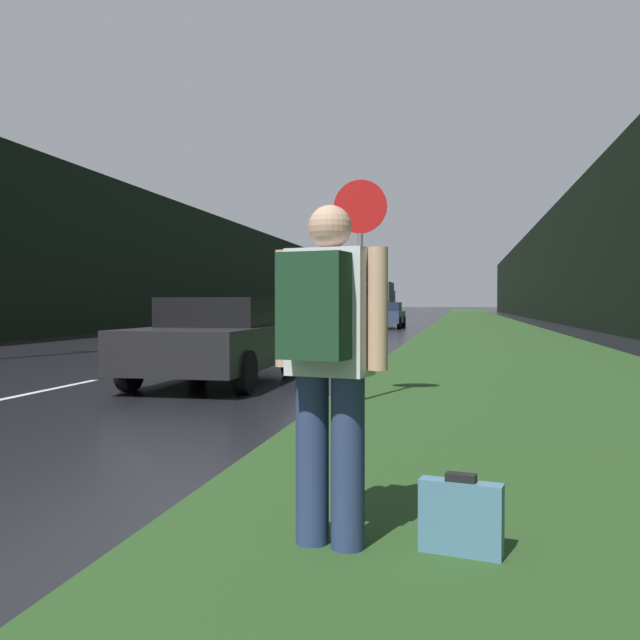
{
  "coord_description": "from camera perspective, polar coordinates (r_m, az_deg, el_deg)",
  "views": [
    {
      "loc": [
        6.06,
        -1.86,
        1.29
      ],
      "look_at": [
        2.84,
        13.6,
        0.92
      ],
      "focal_mm": 38.0,
      "sensor_mm": 36.0,
      "label": 1
    }
  ],
  "objects": [
    {
      "name": "hitchhiker_with_backpack",
      "position": [
        3.5,
        0.6,
        -2.81
      ],
      "size": [
        0.62,
        0.49,
        1.8
      ],
      "rotation": [
        0.0,
        0.0,
        -0.2
      ],
      "color": "navy",
      "rests_on": "ground_plane"
    },
    {
      "name": "car_oncoming",
      "position": [
        43.72,
        0.93,
        0.6
      ],
      "size": [
        1.93,
        4.63,
        1.45
      ],
      "color": "#2D3856",
      "rests_on": "ground_plane"
    },
    {
      "name": "stop_sign",
      "position": [
        8.91,
        3.4,
        4.65
      ],
      "size": [
        0.7,
        0.07,
        2.92
      ],
      "color": "slate",
      "rests_on": "ground_plane"
    },
    {
      "name": "car_passing_near",
      "position": [
        11.27,
        -8.57,
        -1.63
      ],
      "size": [
        1.99,
        4.18,
        1.39
      ],
      "rotation": [
        0.0,
        0.0,
        3.14
      ],
      "color": "black",
      "rests_on": "ground_plane"
    },
    {
      "name": "car_passing_far",
      "position": [
        36.58,
        5.62,
        0.42
      ],
      "size": [
        1.83,
        4.26,
        1.39
      ],
      "rotation": [
        0.0,
        0.0,
        3.14
      ],
      "color": "#2D3856",
      "rests_on": "ground_plane"
    },
    {
      "name": "lane_stripe_d",
      "position": [
        23.73,
        -3.06,
        -1.76
      ],
      "size": [
        0.12,
        3.0,
        0.01
      ],
      "primitive_type": "cube",
      "color": "silver",
      "rests_on": "ground_plane"
    },
    {
      "name": "treeline_near_side",
      "position": [
        52.44,
        19.73,
        4.28
      ],
      "size": [
        2.0,
        140.0,
        8.09
      ],
      "primitive_type": "cube",
      "color": "black",
      "rests_on": "ground_plane"
    },
    {
      "name": "lane_stripe_b",
      "position": [
        10.85,
        -22.41,
        -5.56
      ],
      "size": [
        0.12,
        3.0,
        0.01
      ],
      "primitive_type": "cube",
      "color": "silver",
      "rests_on": "ground_plane"
    },
    {
      "name": "grass_verge",
      "position": [
        41.9,
        13.44,
        -0.44
      ],
      "size": [
        6.0,
        240.0,
        0.02
      ],
      "primitive_type": "cube",
      "color": "#26471E",
      "rests_on": "ground_plane"
    },
    {
      "name": "lane_stripe_c",
      "position": [
        17.07,
        -9.08,
        -2.99
      ],
      "size": [
        0.12,
        3.0,
        0.01
      ],
      "primitive_type": "cube",
      "color": "silver",
      "rests_on": "ground_plane"
    },
    {
      "name": "treeline_far_side",
      "position": [
        54.42,
        -5.76,
        3.66
      ],
      "size": [
        2.0,
        140.0,
        6.98
      ],
      "primitive_type": "cube",
      "color": "black",
      "rests_on": "ground_plane"
    },
    {
      "name": "suitcase",
      "position": [
        3.64,
        11.77,
        -16.06
      ],
      "size": [
        0.43,
        0.19,
        0.43
      ],
      "rotation": [
        0.0,
        0.0,
        -0.2
      ],
      "color": "teal",
      "rests_on": "ground_plane"
    },
    {
      "name": "delivery_truck",
      "position": [
        72.48,
        5.25,
        1.8
      ],
      "size": [
        2.38,
        7.38,
        3.58
      ],
      "color": "black",
      "rests_on": "ground_plane"
    }
  ]
}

